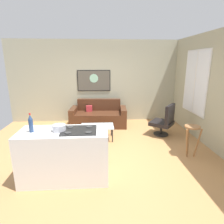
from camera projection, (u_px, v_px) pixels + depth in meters
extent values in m
cube|color=#B8824E|center=(104.00, 150.00, 4.68)|extent=(6.40, 6.40, 0.04)
cube|color=#A9A88D|center=(102.00, 82.00, 6.65)|extent=(6.40, 0.05, 2.80)
cube|color=#ACA989|center=(208.00, 90.00, 4.77)|extent=(0.05, 6.40, 2.80)
cube|color=#4A2818|center=(99.00, 119.00, 6.34)|extent=(1.52, 0.92, 0.45)
cube|color=#4A2818|center=(99.00, 105.00, 6.55)|extent=(1.47, 0.26, 0.40)
cube|color=#4A2818|center=(74.00, 117.00, 6.32)|extent=(0.24, 0.83, 0.61)
cube|color=#4A2818|center=(123.00, 117.00, 6.32)|extent=(0.24, 0.83, 0.61)
cube|color=#B12F35|center=(89.00, 109.00, 6.40)|extent=(0.21, 0.13, 0.20)
cube|color=silver|center=(97.00, 126.00, 5.18)|extent=(0.89, 0.56, 0.02)
cylinder|color=#232326|center=(82.00, 136.00, 4.98)|extent=(0.03, 0.03, 0.36)
cylinder|color=#232326|center=(112.00, 136.00, 5.03)|extent=(0.03, 0.03, 0.36)
cylinder|color=#232326|center=(83.00, 130.00, 5.44)|extent=(0.03, 0.03, 0.36)
cylinder|color=#232326|center=(111.00, 130.00, 5.49)|extent=(0.03, 0.03, 0.36)
cylinder|color=black|center=(161.00, 134.00, 5.59)|extent=(0.42, 0.42, 0.04)
cylinder|color=black|center=(161.00, 128.00, 5.54)|extent=(0.06, 0.06, 0.32)
cube|color=black|center=(161.00, 123.00, 5.50)|extent=(0.82, 0.82, 0.10)
cube|color=black|center=(170.00, 114.00, 5.30)|extent=(0.43, 0.52, 0.52)
cylinder|color=#96653B|center=(193.00, 127.00, 4.17)|extent=(0.34, 0.34, 0.03)
cylinder|color=#96653B|center=(188.00, 139.00, 4.40)|extent=(0.04, 0.14, 0.68)
cylinder|color=#96653B|center=(187.00, 143.00, 4.18)|extent=(0.14, 0.10, 0.68)
cylinder|color=#96653B|center=(198.00, 143.00, 4.20)|extent=(0.14, 0.10, 0.68)
cube|color=silver|center=(65.00, 155.00, 3.40)|extent=(1.53, 0.68, 0.92)
cube|color=black|center=(79.00, 130.00, 3.29)|extent=(0.60, 0.52, 0.01)
cylinder|color=#2D2D2D|center=(68.00, 133.00, 3.15)|extent=(0.11, 0.11, 0.01)
cylinder|color=#2D2D2D|center=(89.00, 132.00, 3.17)|extent=(0.11, 0.11, 0.01)
cylinder|color=#2D2D2D|center=(70.00, 127.00, 3.42)|extent=(0.11, 0.11, 0.01)
cylinder|color=#2D2D2D|center=(89.00, 127.00, 3.44)|extent=(0.11, 0.11, 0.01)
cylinder|color=navy|center=(31.00, 125.00, 3.20)|extent=(0.07, 0.07, 0.23)
cone|color=navy|center=(30.00, 117.00, 3.16)|extent=(0.07, 0.07, 0.07)
cylinder|color=red|center=(30.00, 114.00, 3.15)|extent=(0.03, 0.03, 0.03)
cylinder|color=silver|center=(59.00, 131.00, 3.28)|extent=(0.13, 0.13, 0.01)
cylinder|color=silver|center=(59.00, 128.00, 3.27)|extent=(0.23, 0.23, 0.11)
cube|color=black|center=(94.00, 81.00, 6.59)|extent=(1.14, 0.01, 0.72)
cube|color=#575146|center=(94.00, 81.00, 6.58)|extent=(1.09, 0.02, 0.67)
cylinder|color=#98D1B0|center=(94.00, 78.00, 6.55)|extent=(0.29, 0.01, 0.29)
cube|color=silver|center=(195.00, 82.00, 5.31)|extent=(0.02, 1.29, 1.76)
cube|color=white|center=(195.00, 82.00, 5.31)|extent=(0.01, 1.21, 1.68)
cube|color=silver|center=(195.00, 82.00, 5.31)|extent=(0.01, 0.04, 1.68)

